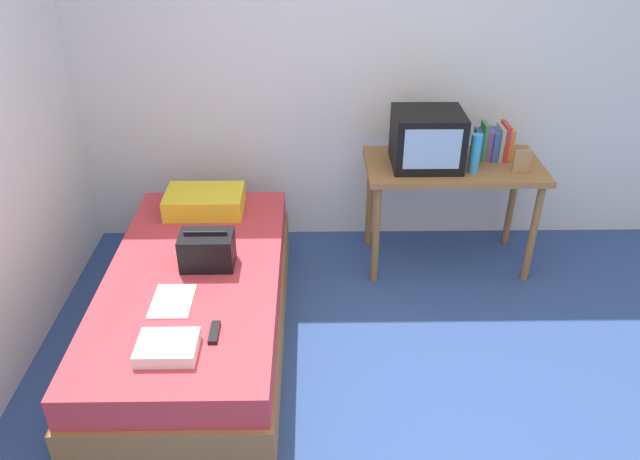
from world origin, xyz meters
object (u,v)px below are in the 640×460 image
at_px(bed, 197,307).
at_px(remote_dark, 214,332).
at_px(picture_frame, 522,162).
at_px(magazine, 172,301).
at_px(tv, 427,139).
at_px(handbag, 207,250).
at_px(pillow, 205,201).
at_px(folded_towel, 167,348).
at_px(water_bottle, 475,153).
at_px(book_row, 494,143).
at_px(desk, 452,177).

distance_m(bed, remote_dark, 0.63).
distance_m(picture_frame, magazine, 2.30).
bearing_deg(tv, handbag, -150.75).
xyz_separation_m(pillow, folded_towel, (0.03, -1.37, -0.04)).
xyz_separation_m(water_bottle, remote_dark, (-1.51, -1.24, -0.39)).
height_order(bed, magazine, magazine).
bearing_deg(remote_dark, picture_frame, 33.99).
distance_m(book_row, magazine, 2.31).
relative_size(handbag, remote_dark, 1.92).
height_order(picture_frame, magazine, picture_frame).
distance_m(picture_frame, remote_dark, 2.21).
bearing_deg(picture_frame, remote_dark, -146.01).
height_order(bed, tv, tv).
distance_m(desk, handbag, 1.72).
xyz_separation_m(pillow, magazine, (-0.03, -0.98, -0.06)).
bearing_deg(pillow, water_bottle, 0.03).
relative_size(pillow, magazine, 1.73).
relative_size(tv, magazine, 1.52).
distance_m(desk, pillow, 1.65).
relative_size(book_row, remote_dark, 1.59).
height_order(desk, tv, tv).
distance_m(tv, water_bottle, 0.31).
relative_size(handbag, folded_towel, 1.07).
height_order(book_row, pillow, book_row).
xyz_separation_m(pillow, remote_dark, (0.23, -1.24, -0.06)).
bearing_deg(handbag, magazine, -112.44).
height_order(bed, pillow, pillow).
height_order(desk, book_row, book_row).
relative_size(water_bottle, book_row, 1.01).
bearing_deg(book_row, desk, -163.51).
height_order(tv, book_row, tv).
relative_size(water_bottle, pillow, 0.50).
relative_size(desk, picture_frame, 7.48).
xyz_separation_m(picture_frame, magazine, (-2.07, -0.96, -0.35)).
height_order(tv, water_bottle, tv).
bearing_deg(book_row, pillow, -173.84).
relative_size(pillow, folded_towel, 1.79).
relative_size(book_row, folded_towel, 0.89).
height_order(tv, handbag, tv).
height_order(bed, handbag, handbag).
relative_size(tv, handbag, 1.47).
height_order(picture_frame, remote_dark, picture_frame).
xyz_separation_m(book_row, magazine, (-1.94, -1.19, -0.38)).
height_order(tv, pillow, tv).
relative_size(desk, magazine, 4.00).
height_order(bed, desk, desk).
xyz_separation_m(book_row, picture_frame, (0.12, -0.23, -0.03)).
xyz_separation_m(magazine, folded_towel, (0.06, -0.39, 0.03)).
bearing_deg(pillow, bed, -87.54).
bearing_deg(tv, water_bottle, -20.06).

